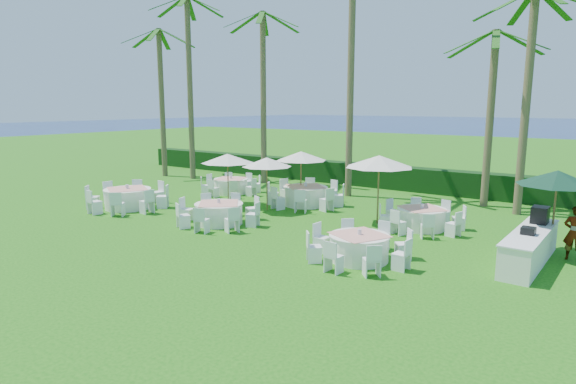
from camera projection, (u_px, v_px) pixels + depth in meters
name	position (u px, v px, depth m)	size (l,w,h in m)	color
ground	(220.00, 233.00, 16.60)	(120.00, 120.00, 0.00)	#175D10
hedge	(372.00, 175.00, 26.12)	(34.00, 1.00, 1.20)	black
ocean	(564.00, 127.00, 98.43)	(260.00, 260.00, 0.00)	#081156
banquet_table_a	(128.00, 198.00, 20.59)	(3.44, 3.44, 1.03)	white
banquet_table_b	(219.00, 213.00, 17.89)	(3.10, 3.10, 0.95)	white
banquet_table_c	(359.00, 247.00, 13.67)	(3.02, 3.02, 0.92)	white
banquet_table_d	(231.00, 185.00, 24.11)	(2.97, 2.97, 0.91)	white
banquet_table_e	(305.00, 195.00, 21.21)	(3.34, 3.34, 1.02)	white
banquet_table_f	(421.00, 218.00, 17.18)	(2.97, 2.97, 0.91)	white
umbrella_a	(228.00, 158.00, 20.84)	(2.29, 2.29, 2.29)	brown
umbrella_b	(267.00, 162.00, 19.95)	(2.09, 2.09, 2.23)	brown
umbrella_c	(301.00, 156.00, 21.26)	(2.28, 2.28, 2.35)	brown
umbrella_d	(379.00, 161.00, 17.67)	(2.53, 2.53, 2.55)	brown
umbrella_green	(558.00, 178.00, 13.84)	(2.24, 2.24, 2.53)	brown
buffet_table	(530.00, 246.00, 13.41)	(0.96, 4.03, 1.42)	white
staff_person	(575.00, 233.00, 13.62)	(0.58, 0.38, 1.60)	gray
palm_a	(190.00, 82.00, 28.00)	(4.40, 4.13, 10.46)	brown
palm_b	(263.00, 91.00, 26.55)	(4.41, 4.03, 9.35)	brown
palm_c	(351.00, 69.00, 22.43)	(4.29, 4.35, 11.07)	brown
palm_d	(491.00, 110.00, 20.39)	(4.29, 4.34, 7.45)	brown
palm_e	(527.00, 94.00, 18.69)	(4.41, 4.05, 8.68)	brown
palm_f	(162.00, 96.00, 29.24)	(4.41, 4.09, 8.86)	brown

